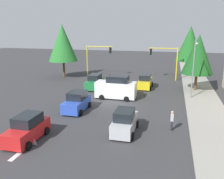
{
  "coord_description": "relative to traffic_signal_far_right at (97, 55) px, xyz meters",
  "views": [
    {
      "loc": [
        25.19,
        6.8,
        8.42
      ],
      "look_at": [
        -1.49,
        0.07,
        1.2
      ],
      "focal_mm": 38.62,
      "sensor_mm": 36.0,
      "label": 1
    }
  ],
  "objects": [
    {
      "name": "tree_opposite_side",
      "position": [
        2.0,
        -5.36,
        2.03
      ],
      "size": [
        4.8,
        4.8,
        8.8
      ],
      "color": "brown",
      "rests_on": "ground"
    },
    {
      "name": "car_red",
      "position": [
        24.4,
        2.07,
        -2.87
      ],
      "size": [
        4.15,
        2.03,
        1.98
      ],
      "color": "red",
      "rests_on": "ground"
    },
    {
      "name": "tree_roadside_mid",
      "position": [
        6.0,
        15.64,
        1.15
      ],
      "size": [
        4.1,
        4.1,
        7.48
      ],
      "color": "brown",
      "rests_on": "ground"
    },
    {
      "name": "tree_roadside_far",
      "position": [
        -4.0,
        15.14,
        1.83
      ],
      "size": [
        4.65,
        4.65,
        8.51
      ],
      "color": "brown",
      "rests_on": "ground"
    },
    {
      "name": "lane_arrow_near",
      "position": [
        25.51,
        2.64,
        -3.76
      ],
      "size": [
        2.4,
        1.1,
        1.1
      ],
      "color": "silver",
      "rests_on": "ground"
    },
    {
      "name": "traffic_signal_far_right",
      "position": [
        0.0,
        0.0,
        0.0
      ],
      "size": [
        0.36,
        4.59,
        5.29
      ],
      "color": "yellow",
      "rests_on": "ground"
    },
    {
      "name": "delivery_van_white",
      "position": [
        12.0,
        6.09,
        -2.48
      ],
      "size": [
        2.22,
        4.8,
        2.77
      ],
      "color": "white",
      "rests_on": "ground"
    },
    {
      "name": "pedestrian_crossing",
      "position": [
        19.88,
        12.7,
        -2.85
      ],
      "size": [
        0.4,
        0.24,
        1.7
      ],
      "color": "#262638",
      "rests_on": "ground"
    },
    {
      "name": "car_green",
      "position": [
        8.02,
        2.07,
        -2.87
      ],
      "size": [
        4.15,
        1.96,
        1.98
      ],
      "color": "#1E7238",
      "rests_on": "ground"
    },
    {
      "name": "car_yellow",
      "position": [
        6.09,
        8.89,
        -2.87
      ],
      "size": [
        4.09,
        1.97,
        1.98
      ],
      "color": "yellow",
      "rests_on": "ground"
    },
    {
      "name": "car_silver",
      "position": [
        21.26,
        8.97,
        -2.87
      ],
      "size": [
        3.94,
        1.93,
        1.98
      ],
      "color": "#B2B5BA",
      "rests_on": "ground"
    },
    {
      "name": "street_lamp_curbside",
      "position": [
        10.39,
        14.84,
        0.58
      ],
      "size": [
        2.15,
        0.28,
        7.0
      ],
      "color": "slate",
      "rests_on": "ground"
    },
    {
      "name": "ground_plane",
      "position": [
        14.0,
        5.64,
        -3.76
      ],
      "size": [
        120.0,
        120.0,
        0.0
      ],
      "primitive_type": "plane",
      "color": "#353538"
    },
    {
      "name": "car_blue",
      "position": [
        17.22,
        3.16,
        -2.87
      ],
      "size": [
        4.03,
        2.09,
        1.98
      ],
      "color": "blue",
      "rests_on": "ground"
    },
    {
      "name": "traffic_signal_far_left",
      "position": [
        0.0,
        11.26,
        -0.05
      ],
      "size": [
        0.36,
        4.59,
        5.22
      ],
      "color": "yellow",
      "rests_on": "ground"
    },
    {
      "name": "sidewalk_kerb",
      "position": [
        9.0,
        16.14,
        -3.69
      ],
      "size": [
        80.0,
        4.0,
        0.15
      ],
      "primitive_type": "cube",
      "color": "gray",
      "rests_on": "ground"
    }
  ]
}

